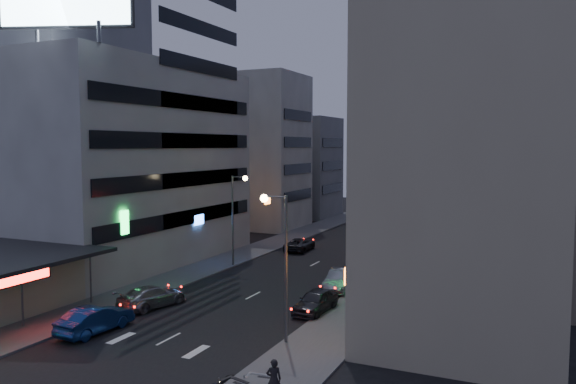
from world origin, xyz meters
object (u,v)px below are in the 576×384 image
Objects in this scene: parked_car_left at (300,244)px; scooter_black_b at (250,371)px; road_car_blue at (95,319)px; scooter_silver_b at (272,364)px; road_car_silver at (152,296)px; person at (274,380)px; parked_car_right_far at (373,245)px; parked_car_right_near at (316,301)px; parked_car_right_mid at (340,280)px; scooter_blue at (234,380)px.

parked_car_left is 32.59m from scooter_black_b.
road_car_blue is 2.78× the size of scooter_silver_b.
road_car_silver is 2.84× the size of person.
parked_car_left reaches higher than scooter_silver_b.
parked_car_right_far is 26.27m from road_car_silver.
person is 2.62m from scooter_silver_b.
parked_car_left is at bearing 118.87° from parked_car_right_near.
road_car_silver is at bearing -65.46° from person.
parked_car_right_mid reaches higher than scooter_blue.
parked_car_right_mid is 1.00× the size of parked_car_left.
parked_car_right_mid is 15.95m from parked_car_left.
parked_car_right_far is at bearing -100.76° from road_car_blue.
road_car_blue is (-0.72, -28.14, 0.13)m from parked_car_left.
road_car_silver reaches higher than scooter_black_b.
parked_car_right_near is 6.03m from parked_car_right_mid.
scooter_black_b is at bearing 157.16° from road_car_silver.
road_car_blue is at bearing 91.87° from scooter_black_b.
person is 0.98× the size of scooter_blue.
parked_car_right_far is 1.00× the size of road_car_blue.
road_car_silver is (-8.00, -25.02, 0.04)m from parked_car_right_far.
parked_car_right_mid is 17.82m from road_car_blue.
parked_car_right_mid is at bearing -124.98° from road_car_silver.
parked_car_left is at bearing -164.57° from parked_car_right_far.
person reaches higher than parked_car_left.
scooter_blue is (3.61, -34.24, -0.01)m from parked_car_right_far.
parked_car_left is 0.99× the size of parked_car_right_far.
parked_car_right_far is at bearing -164.59° from parked_car_left.
parked_car_right_mid is 0.99× the size of road_car_blue.
parked_car_right_near is 21.37m from parked_car_left.
parked_car_right_near is 0.93× the size of parked_car_right_mid.
scooter_silver_b is at bearing 162.38° from road_car_silver.
road_car_blue is 5.50m from road_car_silver.
road_car_blue is (-10.10, -8.93, 0.03)m from parked_car_right_near.
parked_car_right_far is 2.67× the size of person.
road_car_blue is 2.56× the size of scooter_black_b.
scooter_black_b is (3.82, -33.12, 0.00)m from parked_car_right_far.
parked_car_right_far is 32.20m from scooter_silver_b.
parked_car_right_far is (7.00, 2.38, 0.03)m from parked_car_left.
person reaches higher than scooter_silver_b.
road_car_silver is at bearing 53.16° from scooter_silver_b.
parked_car_right_near reaches higher than scooter_black_b.
person is (5.53, -34.21, 0.32)m from parked_car_right_far.
parked_car_right_far reaches higher than scooter_blue.
road_car_blue reaches higher than parked_car_left.
scooter_black_b is (0.22, 1.12, 0.02)m from scooter_blue.
parked_car_right_near is at bearing -150.12° from road_car_silver.
parked_car_right_near is 0.93× the size of parked_car_right_far.
road_car_silver is at bearing -111.05° from parked_car_right_far.
parked_car_right_mid reaches higher than parked_car_left.
road_car_silver is at bearing 68.74° from scooter_blue.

